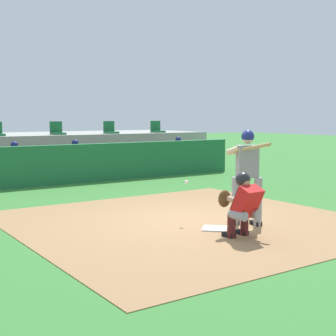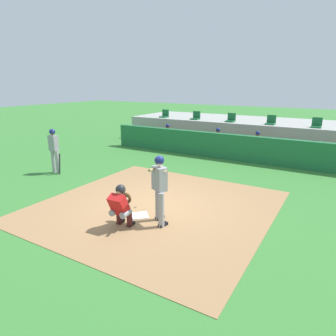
{
  "view_description": "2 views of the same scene",
  "coord_description": "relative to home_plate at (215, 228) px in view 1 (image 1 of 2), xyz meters",
  "views": [
    {
      "loc": [
        -5.61,
        -7.46,
        2.05
      ],
      "look_at": [
        0.0,
        0.7,
        1.0
      ],
      "focal_mm": 51.94,
      "sensor_mm": 36.0,
      "label": 1
    },
    {
      "loc": [
        4.48,
        -6.82,
        3.5
      ],
      "look_at": [
        0.0,
        0.7,
        1.0
      ],
      "focal_mm": 31.96,
      "sensor_mm": 36.0,
      "label": 2
    }
  ],
  "objects": [
    {
      "name": "ground_plane",
      "position": [
        0.0,
        0.8,
        -0.02
      ],
      "size": [
        80.0,
        80.0,
        0.0
      ],
      "primitive_type": "plane",
      "color": "#387A33"
    },
    {
      "name": "dirt_infield",
      "position": [
        0.0,
        0.8,
        -0.02
      ],
      "size": [
        6.4,
        6.4,
        0.01
      ],
      "primitive_type": "cube",
      "color": "#9E754C",
      "rests_on": "ground"
    },
    {
      "name": "home_plate",
      "position": [
        0.0,
        0.0,
        0.0
      ],
      "size": [
        0.62,
        0.62,
        0.02
      ],
      "primitive_type": "cube",
      "rotation": [
        0.0,
        0.0,
        0.79
      ],
      "color": "white",
      "rests_on": "dirt_infield"
    },
    {
      "name": "batter_at_plate",
      "position": [
        0.69,
        -0.08,
        1.01
      ],
      "size": [
        0.57,
        0.89,
        1.8
      ],
      "color": "#99999E",
      "rests_on": "ground"
    },
    {
      "name": "catcher_crouched",
      "position": [
        -0.02,
        -0.73,
        0.58
      ],
      "size": [
        0.5,
        1.87,
        1.13
      ],
      "color": "gray",
      "rests_on": "ground"
    },
    {
      "name": "dugout_wall",
      "position": [
        0.0,
        7.3,
        0.58
      ],
      "size": [
        13.0,
        0.3,
        1.2
      ],
      "primitive_type": "cube",
      "color": "#1E6638",
      "rests_on": "ground"
    },
    {
      "name": "dugout_bench",
      "position": [
        0.0,
        8.3,
        0.2
      ],
      "size": [
        11.8,
        0.44,
        0.45
      ],
      "primitive_type": "cube",
      "color": "olive",
      "rests_on": "ground"
    },
    {
      "name": "dugout_player_1",
      "position": [
        -1.07,
        8.14,
        0.65
      ],
      "size": [
        0.49,
        0.7,
        1.3
      ],
      "color": "#939399",
      "rests_on": "ground"
    },
    {
      "name": "dugout_player_2",
      "position": [
        0.93,
        8.14,
        0.65
      ],
      "size": [
        0.49,
        0.7,
        1.3
      ],
      "color": "#939399",
      "rests_on": "ground"
    },
    {
      "name": "dugout_player_3",
      "position": [
        5.12,
        8.14,
        0.65
      ],
      "size": [
        0.49,
        0.7,
        1.3
      ],
      "color": "#939399",
      "rests_on": "ground"
    },
    {
      "name": "stands_platform",
      "position": [
        0.0,
        11.7,
        0.68
      ],
      "size": [
        15.0,
        4.4,
        1.4
      ],
      "primitive_type": "cube",
      "color": "#9E9E99",
      "rests_on": "ground"
    },
    {
      "name": "stadium_seat_3",
      "position": [
        1.08,
        10.18,
        1.51
      ],
      "size": [
        0.46,
        0.46,
        0.48
      ],
      "color": "#196033",
      "rests_on": "stands_platform"
    },
    {
      "name": "stadium_seat_4",
      "position": [
        3.25,
        10.18,
        1.51
      ],
      "size": [
        0.46,
        0.46,
        0.48
      ],
      "color": "#196033",
      "rests_on": "stands_platform"
    },
    {
      "name": "stadium_seat_5",
      "position": [
        5.42,
        10.18,
        1.51
      ],
      "size": [
        0.46,
        0.46,
        0.48
      ],
      "color": "#196033",
      "rests_on": "stands_platform"
    }
  ]
}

